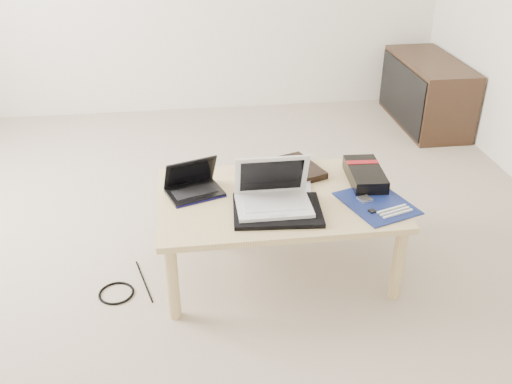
{
  "coord_description": "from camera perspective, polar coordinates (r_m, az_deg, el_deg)",
  "views": [
    {
      "loc": [
        -0.06,
        -2.48,
        1.71
      ],
      "look_at": [
        0.24,
        -0.23,
        0.43
      ],
      "focal_mm": 40.0,
      "sensor_mm": 36.0,
      "label": 1
    }
  ],
  "objects": [
    {
      "name": "ground",
      "position": [
        3.02,
        -5.18,
        -5.34
      ],
      "size": [
        4.0,
        4.0,
        0.0
      ],
      "primitive_type": "plane",
      "color": "#B0A18F",
      "rests_on": "ground"
    },
    {
      "name": "coffee_table",
      "position": [
        2.66,
        2.13,
        -1.35
      ],
      "size": [
        1.1,
        0.7,
        0.4
      ],
      "color": "#D1B87D",
      "rests_on": "ground"
    },
    {
      "name": "media_cabinet",
      "position": [
        4.58,
        16.61,
        9.53
      ],
      "size": [
        0.41,
        0.9,
        0.5
      ],
      "color": "#3A2617",
      "rests_on": "ground"
    },
    {
      "name": "book",
      "position": [
        2.82,
        2.83,
        2.04
      ],
      "size": [
        0.41,
        0.38,
        0.03
      ],
      "color": "black",
      "rests_on": "coffee_table"
    },
    {
      "name": "netbook",
      "position": [
        2.67,
        -6.27,
        0.61
      ],
      "size": [
        0.29,
        0.25,
        0.17
      ],
      "color": "black",
      "rests_on": "coffee_table"
    },
    {
      "name": "tablet",
      "position": [
        2.59,
        0.5,
        -0.94
      ],
      "size": [
        0.24,
        0.18,
        0.01
      ],
      "color": "black",
      "rests_on": "coffee_table"
    },
    {
      "name": "remote",
      "position": [
        2.71,
        5.04,
        0.57
      ],
      "size": [
        0.08,
        0.2,
        0.02
      ],
      "color": "silver",
      "rests_on": "coffee_table"
    },
    {
      "name": "neoprene_sleeve",
      "position": [
        2.51,
        2.14,
        -1.87
      ],
      "size": [
        0.41,
        0.31,
        0.02
      ],
      "primitive_type": "cube",
      "rotation": [
        0.0,
        0.0,
        -0.08
      ],
      "color": "black",
      "rests_on": "coffee_table"
    },
    {
      "name": "white_laptop",
      "position": [
        2.52,
        1.71,
        -0.3
      ],
      "size": [
        0.33,
        0.23,
        0.23
      ],
      "color": "silver",
      "rests_on": "neoprene_sleeve"
    },
    {
      "name": "motherboard",
      "position": [
        2.63,
        12.02,
        -1.09
      ],
      "size": [
        0.36,
        0.4,
        0.02
      ],
      "color": "#0B1C4B",
      "rests_on": "coffee_table"
    },
    {
      "name": "gpu_box",
      "position": [
        2.81,
        10.84,
        1.72
      ],
      "size": [
        0.18,
        0.32,
        0.07
      ],
      "color": "black",
      "rests_on": "coffee_table"
    },
    {
      "name": "cable_coil",
      "position": [
        2.57,
        0.67,
        -1.11
      ],
      "size": [
        0.11,
        0.11,
        0.01
      ],
      "primitive_type": "torus",
      "rotation": [
        0.0,
        0.0,
        0.0
      ],
      "color": "black",
      "rests_on": "coffee_table"
    },
    {
      "name": "floor_cable_coil",
      "position": [
        2.76,
        -13.79,
        -9.79
      ],
      "size": [
        0.19,
        0.19,
        0.01
      ],
      "primitive_type": "torus",
      "rotation": [
        0.0,
        0.0,
        -0.17
      ],
      "color": "black",
      "rests_on": "ground"
    },
    {
      "name": "floor_cable_trail",
      "position": [
        2.81,
        -11.14,
        -8.73
      ],
      "size": [
        0.1,
        0.32,
        0.01
      ],
      "primitive_type": "cylinder",
      "rotation": [
        1.57,
        0.0,
        0.27
      ],
      "color": "black",
      "rests_on": "ground"
    }
  ]
}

